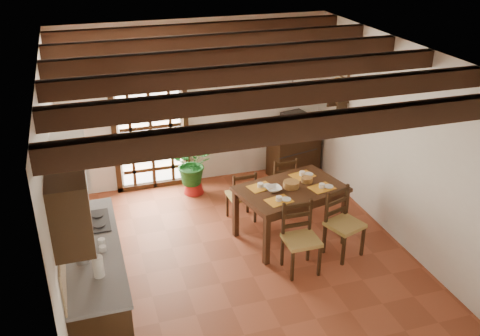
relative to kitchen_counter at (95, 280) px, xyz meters
name	(u,v)px	position (x,y,z in m)	size (l,w,h in m)	color
ground_plane	(242,256)	(1.96, 0.60, -0.47)	(5.00, 5.00, 0.00)	brown
room_shell	(242,134)	(1.96, 0.60, 1.34)	(4.52, 5.02, 2.81)	silver
ceiling_beams	(242,64)	(1.96, 0.60, 2.22)	(4.50, 4.34, 0.20)	black
french_door	(150,122)	(1.16, 3.05, 0.70)	(1.26, 0.11, 2.32)	white
kitchen_counter	(95,280)	(0.00, 0.00, 0.00)	(0.64, 2.25, 1.38)	black
upper_cabinet	(70,206)	(-0.12, -0.70, 1.38)	(0.35, 0.80, 0.70)	black
range_hood	(70,162)	(-0.09, 0.55, 1.26)	(0.38, 0.60, 0.54)	white
counter_items	(90,241)	(0.00, 0.09, 0.49)	(0.50, 1.43, 0.25)	black
dining_table	(291,194)	(2.77, 0.89, 0.22)	(1.63, 1.24, 0.79)	#3A2113
chair_near_left	(300,251)	(2.59, 0.08, -0.18)	(0.44, 0.42, 0.95)	#AA8C48
chair_near_right	(343,235)	(3.29, 0.25, -0.18)	(0.55, 0.54, 0.95)	#AA8C48
chair_far_left	(241,204)	(2.25, 1.53, -0.21)	(0.41, 0.39, 0.85)	#AA8C48
chair_far_right	(281,192)	(2.96, 1.70, -0.19)	(0.43, 0.42, 0.91)	#AA8C48
table_setting	(291,183)	(2.77, 0.89, 0.39)	(1.06, 0.71, 0.10)	orange
table_bowl	(274,189)	(2.51, 0.88, 0.34)	(0.22, 0.22, 0.05)	white
sideboard	(294,153)	(3.65, 2.83, -0.08)	(0.91, 0.41, 0.78)	black
crt_tv	(295,123)	(3.65, 2.82, 0.49)	(0.48, 0.45, 0.35)	black
fuse_box	(281,76)	(3.46, 3.08, 1.28)	(0.25, 0.03, 0.32)	white
plant_pot	(194,187)	(1.75, 2.61, -0.36)	(0.34, 0.34, 0.21)	maroon
potted_plant	(193,162)	(1.75, 2.61, 0.10)	(1.70, 1.45, 1.89)	#144C19
wall_shelf	(337,101)	(4.10, 2.20, 1.04)	(0.20, 0.42, 0.20)	black
shelf_vase	(338,93)	(4.10, 2.20, 1.18)	(0.15, 0.15, 0.15)	#B2BFB2
shelf_flowers	(339,81)	(4.10, 2.20, 1.38)	(0.14, 0.14, 0.36)	orange
framed_picture	(345,68)	(4.18, 2.20, 1.58)	(0.03, 0.32, 0.32)	brown
pendant_lamp	(292,98)	(2.77, 0.99, 1.60)	(0.36, 0.36, 0.84)	black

